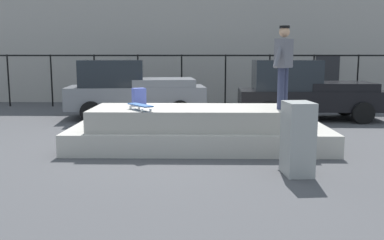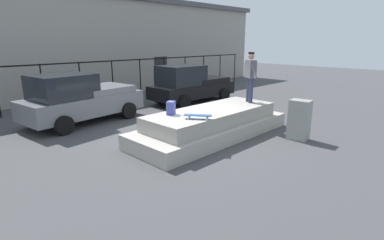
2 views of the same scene
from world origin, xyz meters
The scene contains 10 objects.
ground_plane centered at (0.00, 0.00, 0.00)m, with size 60.00×60.00×0.00m, color #424244.
concrete_ledge centered at (0.70, -0.44, 0.40)m, with size 5.63×2.05×0.89m.
skateboarder centered at (2.45, -0.62, 1.90)m, with size 0.60×0.88×1.72m.
skateboard centered at (-0.51, -0.95, 0.99)m, with size 0.61×0.75×0.12m.
backpack centered at (-0.67, -0.01, 1.08)m, with size 0.28×0.20×0.39m, color #3F4C99.
car_grey_pickup_near centered at (-1.49, 4.15, 0.92)m, with size 4.54×2.43×1.86m.
car_black_pickup_mid centered at (4.01, 3.87, 0.91)m, with size 4.47×2.07×1.86m.
utility_box centered at (2.36, -2.54, 0.62)m, with size 0.44×0.60×1.24m, color gray.
fence_row centered at (0.00, 7.17, 1.36)m, with size 24.06×0.06×2.04m.
warehouse_building centered at (0.00, 12.25, 2.77)m, with size 31.15×7.55×5.52m.
Camera 1 is at (0.70, -9.64, 2.01)m, focal length 40.02 mm.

